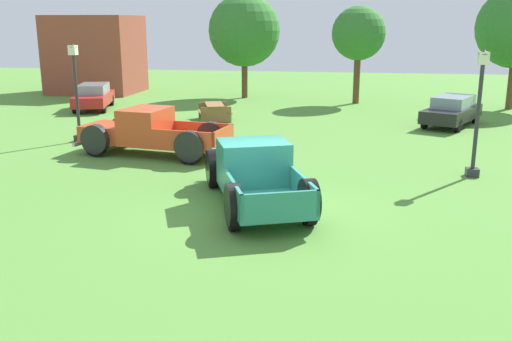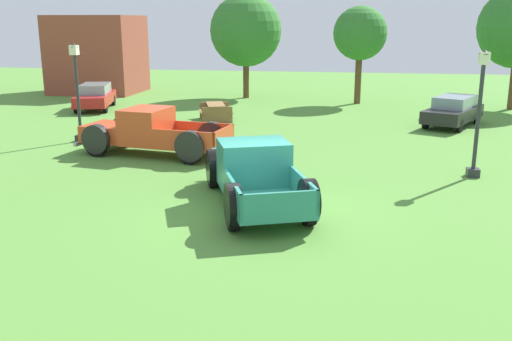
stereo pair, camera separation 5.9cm
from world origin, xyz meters
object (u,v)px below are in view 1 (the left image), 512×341
at_px(lamp_post_near, 76,91).
at_px(sedan_distant_a, 452,110).
at_px(oak_tree_center, 244,31).
at_px(oak_tree_east, 359,34).
at_px(pickup_truck_foreground, 253,172).
at_px(lamp_post_far, 478,111).
at_px(pickup_truck_behind_left, 145,132).
at_px(sedan_distant_b, 94,96).
at_px(picnic_table, 214,110).

bearing_deg(lamp_post_near, sedan_distant_a, 21.69).
bearing_deg(oak_tree_center, oak_tree_east, -11.78).
relative_size(pickup_truck_foreground, oak_tree_center, 0.90).
bearing_deg(lamp_post_far, oak_tree_center, 120.98).
bearing_deg(pickup_truck_behind_left, oak_tree_center, 87.43).
bearing_deg(lamp_post_far, sedan_distant_b, 147.52).
xyz_separation_m(sedan_distant_b, lamp_post_near, (3.08, -7.99, 1.27)).
distance_m(pickup_truck_foreground, picnic_table, 12.55).
relative_size(lamp_post_near, picnic_table, 1.72).
distance_m(sedan_distant_b, picnic_table, 7.53).
height_order(sedan_distant_b, oak_tree_east, oak_tree_east).
bearing_deg(picnic_table, oak_tree_east, 46.16).
distance_m(pickup_truck_behind_left, oak_tree_east, 16.26).
distance_m(sedan_distant_a, oak_tree_east, 8.41).
bearing_deg(oak_tree_east, sedan_distant_b, -161.91).
relative_size(sedan_distant_a, lamp_post_near, 1.14).
bearing_deg(picnic_table, sedan_distant_b, 161.46).
relative_size(sedan_distant_a, oak_tree_east, 0.79).
xyz_separation_m(pickup_truck_foreground, lamp_post_far, (6.14, 3.41, 1.22)).
distance_m(sedan_distant_b, oak_tree_east, 14.80).
relative_size(sedan_distant_b, oak_tree_center, 0.69).
distance_m(picnic_table, oak_tree_east, 10.12).
distance_m(pickup_truck_behind_left, lamp_post_near, 3.87).
bearing_deg(oak_tree_east, sedan_distant_a, -57.54).
bearing_deg(pickup_truck_behind_left, lamp_post_far, -6.65).
xyz_separation_m(sedan_distant_b, lamp_post_far, (17.15, -10.92, 1.28)).
distance_m(pickup_truck_foreground, oak_tree_center, 20.84).
distance_m(lamp_post_near, picnic_table, 7.07).
distance_m(sedan_distant_a, sedan_distant_b, 18.05).
distance_m(pickup_truck_behind_left, oak_tree_center, 15.89).
distance_m(lamp_post_far, oak_tree_east, 15.89).
bearing_deg(oak_tree_east, lamp_post_near, -130.51).
bearing_deg(sedan_distant_b, oak_tree_east, 18.09).
bearing_deg(pickup_truck_behind_left, sedan_distant_b, 123.36).
xyz_separation_m(sedan_distant_b, picnic_table, (7.13, -2.39, -0.20)).
relative_size(pickup_truck_foreground, sedan_distant_b, 1.30).
bearing_deg(sedan_distant_a, oak_tree_center, 143.75).
bearing_deg(picnic_table, lamp_post_near, -125.92).
distance_m(lamp_post_far, picnic_table, 13.23).
xyz_separation_m(lamp_post_near, oak_tree_east, (10.67, 12.48, 1.90)).
relative_size(sedan_distant_b, oak_tree_east, 0.79).
distance_m(pickup_truck_foreground, sedan_distant_b, 18.06).
xyz_separation_m(pickup_truck_foreground, lamp_post_near, (-7.92, 6.33, 1.20)).
relative_size(pickup_truck_behind_left, lamp_post_near, 1.48).
height_order(sedan_distant_a, picnic_table, sedan_distant_a).
xyz_separation_m(sedan_distant_a, oak_tree_center, (-10.87, 7.97, 3.30)).
relative_size(oak_tree_east, oak_tree_center, 0.88).
height_order(sedan_distant_b, picnic_table, sedan_distant_b).
height_order(pickup_truck_foreground, picnic_table, pickup_truck_foreground).
bearing_deg(lamp_post_far, picnic_table, 139.59).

